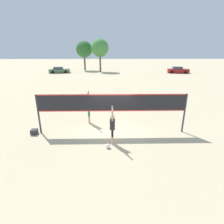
{
  "coord_description": "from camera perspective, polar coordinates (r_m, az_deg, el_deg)",
  "views": [
    {
      "loc": [
        -0.2,
        -9.96,
        4.88
      ],
      "look_at": [
        0.0,
        0.0,
        1.35
      ],
      "focal_mm": 28.0,
      "sensor_mm": 36.0,
      "label": 1
    }
  ],
  "objects": [
    {
      "name": "parked_car_near",
      "position": [
        43.16,
        20.73,
        12.64
      ],
      "size": [
        4.78,
        2.51,
        1.4
      ],
      "rotation": [
        0.0,
        0.0,
        -0.16
      ],
      "color": "maroon",
      "rests_on": "ground_plane"
    },
    {
      "name": "tree_right_cluster",
      "position": [
        46.75,
        -9.09,
        19.52
      ],
      "size": [
        4.0,
        4.0,
        7.12
      ],
      "color": "brown",
      "rests_on": "ground_plane"
    },
    {
      "name": "player_blocker",
      "position": [
        12.14,
        -7.62,
        1.64
      ],
      "size": [
        0.28,
        0.72,
        2.25
      ],
      "rotation": [
        0.0,
        0.0,
        -1.57
      ],
      "color": "tan",
      "rests_on": "ground_plane"
    },
    {
      "name": "player_spiker",
      "position": [
        9.35,
        0.12,
        -4.34
      ],
      "size": [
        0.28,
        0.7,
        2.1
      ],
      "rotation": [
        0.0,
        0.0,
        1.57
      ],
      "color": "tan",
      "rests_on": "ground_plane"
    },
    {
      "name": "tree_left_cluster",
      "position": [
        43.45,
        -3.95,
        20.11
      ],
      "size": [
        4.05,
        4.05,
        7.44
      ],
      "color": "brown",
      "rests_on": "ground_plane"
    },
    {
      "name": "volleyball",
      "position": [
        9.37,
        -1.35,
        -11.03
      ],
      "size": [
        0.24,
        0.24,
        0.24
      ],
      "color": "white",
      "rests_on": "ground_plane"
    },
    {
      "name": "ground_plane",
      "position": [
        11.09,
        -0.0,
        -6.6
      ],
      "size": [
        200.0,
        200.0,
        0.0
      ],
      "primitive_type": "plane",
      "color": "beige"
    },
    {
      "name": "gear_bag",
      "position": [
        11.79,
        -24.05,
        -5.93
      ],
      "size": [
        0.36,
        0.36,
        0.31
      ],
      "color": "#2D2D33",
      "rests_on": "ground_plane"
    },
    {
      "name": "parked_car_mid",
      "position": [
        42.43,
        -16.83,
        12.91
      ],
      "size": [
        4.76,
        2.44,
        1.32
      ],
      "rotation": [
        0.0,
        0.0,
        0.16
      ],
      "color": "#4C6B4C",
      "rests_on": "ground_plane"
    },
    {
      "name": "volleyball_net",
      "position": [
        10.42,
        -0.0,
        2.28
      ],
      "size": [
        8.98,
        0.11,
        2.46
      ],
      "color": "#38383D",
      "rests_on": "ground_plane"
    }
  ]
}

